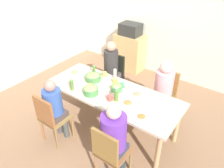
% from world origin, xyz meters
% --- Properties ---
extents(ground_plane, '(6.26, 6.26, 0.00)m').
position_xyz_m(ground_plane, '(0.00, 0.00, 0.00)').
color(ground_plane, '#8A6649').
extents(wall_back, '(5.46, 0.12, 2.60)m').
position_xyz_m(wall_back, '(0.00, 2.30, 1.30)').
color(wall_back, silver).
rests_on(wall_back, ground_plane).
extents(wall_left, '(0.12, 4.72, 2.60)m').
position_xyz_m(wall_left, '(-2.67, 0.00, 1.30)').
color(wall_left, silver).
rests_on(wall_left, ground_plane).
extents(dining_table, '(2.23, 0.87, 0.75)m').
position_xyz_m(dining_table, '(0.00, 0.00, 0.67)').
color(dining_table, beige).
rests_on(dining_table, ground_plane).
extents(chair_0, '(0.40, 0.40, 0.90)m').
position_xyz_m(chair_0, '(-0.56, 0.81, 0.51)').
color(chair_0, black).
rests_on(chair_0, ground_plane).
extents(person_0, '(0.30, 0.30, 1.23)m').
position_xyz_m(person_0, '(-0.56, 0.72, 0.72)').
color(person_0, brown).
rests_on(person_0, ground_plane).
extents(chair_1, '(0.40, 0.40, 0.90)m').
position_xyz_m(chair_1, '(0.56, 0.81, 0.51)').
color(chair_1, brown).
rests_on(chair_1, ground_plane).
extents(person_1, '(0.32, 0.32, 1.17)m').
position_xyz_m(person_1, '(0.56, 0.72, 0.71)').
color(person_1, '#4F4D3F').
rests_on(person_1, ground_plane).
extents(chair_2, '(0.40, 0.40, 0.90)m').
position_xyz_m(chair_2, '(0.56, -0.81, 0.51)').
color(chair_2, brown).
rests_on(chair_2, ground_plane).
extents(person_2, '(0.33, 0.33, 1.20)m').
position_xyz_m(person_2, '(0.56, -0.72, 0.73)').
color(person_2, '#322950').
rests_on(person_2, ground_plane).
extents(chair_3, '(0.40, 0.40, 0.90)m').
position_xyz_m(chair_3, '(-0.56, -0.81, 0.51)').
color(chair_3, olive).
rests_on(chair_3, ground_plane).
extents(person_3, '(0.30, 0.30, 1.12)m').
position_xyz_m(person_3, '(-0.56, -0.72, 0.67)').
color(person_3, '#454343').
rests_on(person_3, ground_plane).
extents(plate_0, '(0.23, 0.23, 0.04)m').
position_xyz_m(plate_0, '(0.37, 0.16, 0.76)').
color(plate_0, white).
rests_on(plate_0, dining_table).
extents(plate_1, '(0.20, 0.20, 0.04)m').
position_xyz_m(plate_1, '(0.69, -0.26, 0.76)').
color(plate_1, white).
rests_on(plate_1, dining_table).
extents(plate_2, '(0.22, 0.22, 0.04)m').
position_xyz_m(plate_2, '(0.37, -0.11, 0.76)').
color(plate_2, silver).
rests_on(plate_2, dining_table).
extents(plate_3, '(0.24, 0.24, 0.04)m').
position_xyz_m(plate_3, '(-0.90, 0.08, 0.76)').
color(plate_3, white).
rests_on(plate_3, dining_table).
extents(bowl_0, '(0.24, 0.24, 0.12)m').
position_xyz_m(bowl_0, '(-0.24, -0.23, 0.80)').
color(bowl_0, '#438344').
rests_on(bowl_0, dining_table).
extents(bowl_1, '(0.28, 0.28, 0.11)m').
position_xyz_m(bowl_1, '(-0.48, 0.10, 0.80)').
color(bowl_1, '#457942').
rests_on(bowl_1, dining_table).
extents(bowl_2, '(0.18, 0.18, 0.11)m').
position_xyz_m(bowl_2, '(0.04, 0.08, 0.80)').
color(bowl_2, '#44824D').
rests_on(bowl_2, dining_table).
extents(cup_0, '(0.12, 0.08, 0.08)m').
position_xyz_m(cup_0, '(-0.34, -0.14, 0.79)').
color(cup_0, '#E9C655').
rests_on(cup_0, dining_table).
extents(cup_1, '(0.12, 0.08, 0.09)m').
position_xyz_m(cup_1, '(0.10, -0.20, 0.79)').
color(cup_1, '#C34B43').
rests_on(cup_1, dining_table).
extents(cup_2, '(0.11, 0.07, 0.09)m').
position_xyz_m(cup_2, '(-0.10, 0.24, 0.79)').
color(cup_2, yellow).
rests_on(cup_2, dining_table).
extents(cup_3, '(0.11, 0.08, 0.08)m').
position_xyz_m(cup_3, '(-0.39, 0.32, 0.79)').
color(cup_3, '#EABE51').
rests_on(cup_3, dining_table).
extents(cup_4, '(0.11, 0.08, 0.08)m').
position_xyz_m(cup_4, '(0.05, 0.21, 0.78)').
color(cup_4, '#458266').
rests_on(cup_4, dining_table).
extents(bottle_0, '(0.06, 0.06, 0.22)m').
position_xyz_m(bottle_0, '(-0.55, -0.33, 0.85)').
color(bottle_0, '#557538').
rests_on(bottle_0, dining_table).
extents(bottle_1, '(0.05, 0.05, 0.19)m').
position_xyz_m(bottle_1, '(-0.61, 0.29, 0.84)').
color(bottle_1, '#4B8030').
rests_on(bottle_1, dining_table).
extents(bottle_2, '(0.05, 0.05, 0.23)m').
position_xyz_m(bottle_2, '(-0.19, 0.35, 0.85)').
color(bottle_2, silver).
rests_on(bottle_2, dining_table).
extents(bottle_3, '(0.06, 0.06, 0.23)m').
position_xyz_m(bottle_3, '(0.19, -0.14, 0.85)').
color(bottle_3, '#51762E').
rests_on(bottle_3, dining_table).
extents(side_cabinet, '(0.70, 0.44, 0.90)m').
position_xyz_m(side_cabinet, '(-0.92, 2.00, 0.45)').
color(side_cabinet, tan).
rests_on(side_cabinet, ground_plane).
extents(microwave, '(0.48, 0.36, 0.28)m').
position_xyz_m(microwave, '(-0.92, 2.00, 1.04)').
color(microwave, '#282A26').
rests_on(microwave, side_cabinet).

